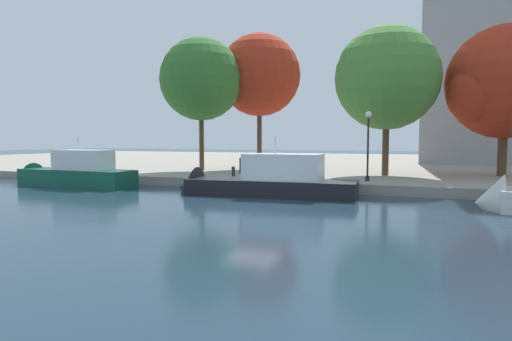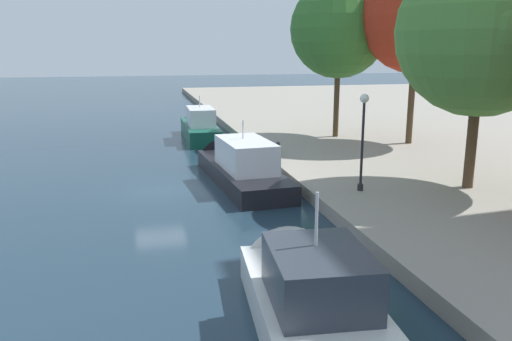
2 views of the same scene
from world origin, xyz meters
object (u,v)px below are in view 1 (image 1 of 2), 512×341
at_px(mooring_bollard_1, 233,172).
at_px(office_tower, 492,0).
at_px(tree_3, 388,77).
at_px(motor_yacht_0, 71,175).
at_px(tree_1, 507,85).
at_px(tree_2, 201,78).
at_px(lamp_post, 368,138).
at_px(motor_yacht_1, 261,185).
at_px(tree_0, 261,76).

height_order(mooring_bollard_1, office_tower, office_tower).
bearing_deg(office_tower, tree_3, -109.80).
relative_size(motor_yacht_0, tree_1, 0.90).
bearing_deg(tree_2, lamp_post, -17.44).
distance_m(motor_yacht_0, office_tower, 49.94).
bearing_deg(tree_1, motor_yacht_1, -140.22).
relative_size(mooring_bollard_1, tree_0, 0.07).
relative_size(motor_yacht_1, tree_3, 1.01).
xyz_separation_m(mooring_bollard_1, tree_3, (9.29, 6.54, 6.70)).
xyz_separation_m(tree_0, tree_3, (11.06, -3.22, -1.05)).
xyz_separation_m(lamp_post, tree_3, (0.69, 4.99, 4.41)).
bearing_deg(lamp_post, motor_yacht_1, -139.77).
bearing_deg(mooring_bollard_1, tree_0, 100.24).
relative_size(motor_yacht_0, tree_0, 0.80).
height_order(mooring_bollard_1, lamp_post, lamp_post).
xyz_separation_m(lamp_post, tree_1, (8.56, 7.05, 3.67)).
height_order(motor_yacht_0, office_tower, office_tower).
bearing_deg(tree_3, motor_yacht_0, -153.43).
bearing_deg(lamp_post, office_tower, 72.04).
xyz_separation_m(mooring_bollard_1, tree_1, (17.16, 8.59, 5.96)).
relative_size(motor_yacht_1, tree_0, 0.91).
height_order(mooring_bollard_1, tree_0, tree_0).
height_order(mooring_bollard_1, tree_2, tree_2).
bearing_deg(motor_yacht_0, tree_1, -155.63).
bearing_deg(tree_1, tree_0, 176.48).
xyz_separation_m(mooring_bollard_1, office_tower, (18.59, 32.36, 18.50)).
bearing_deg(office_tower, mooring_bollard_1, -119.88).
height_order(tree_3, office_tower, office_tower).
relative_size(tree_1, tree_2, 0.96).
distance_m(mooring_bollard_1, tree_3, 13.19).
bearing_deg(tree_3, tree_2, -178.13).
relative_size(motor_yacht_0, mooring_bollard_1, 11.47).
relative_size(tree_3, office_tower, 0.27).
distance_m(motor_yacht_1, office_tower, 43.00).
bearing_deg(motor_yacht_1, tree_3, -126.82).
bearing_deg(mooring_bollard_1, motor_yacht_1, -43.70).
relative_size(tree_1, tree_3, 0.98).
height_order(tree_0, tree_3, tree_0).
xyz_separation_m(tree_1, tree_2, (-22.90, -2.55, 1.34)).
distance_m(tree_3, office_tower, 29.88).
relative_size(lamp_post, tree_2, 0.40).
distance_m(lamp_post, tree_3, 6.70).
relative_size(lamp_post, tree_0, 0.37).
relative_size(motor_yacht_1, mooring_bollard_1, 13.03).
distance_m(tree_1, tree_3, 8.16).
bearing_deg(tree_2, mooring_bollard_1, -46.50).
distance_m(tree_2, office_tower, 37.55).
relative_size(lamp_post, office_tower, 0.11).
bearing_deg(lamp_post, motor_yacht_0, -165.46).
distance_m(mooring_bollard_1, tree_2, 11.07).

